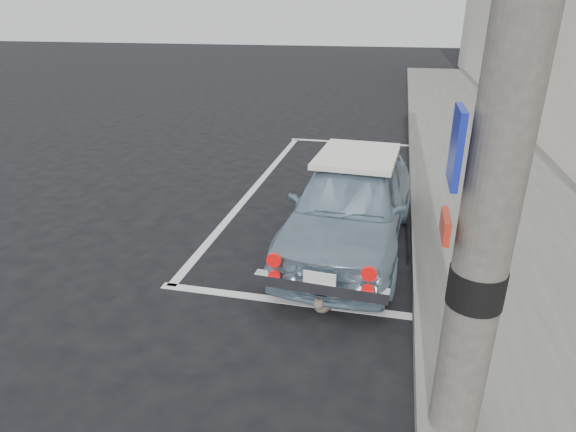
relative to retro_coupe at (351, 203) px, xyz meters
name	(u,v)px	position (x,y,z in m)	size (l,w,h in m)	color
ground	(258,274)	(-0.98, -1.00, -0.62)	(80.00, 80.00, 0.00)	black
sidewalk	(511,226)	(2.22, 1.00, -0.54)	(2.80, 40.00, 0.15)	#61615C
pline_rear	(290,301)	(-0.48, -1.50, -0.61)	(3.00, 0.12, 0.01)	silver
pline_front	(353,143)	(-0.48, 5.50, -0.61)	(3.00, 0.12, 0.01)	silver
pline_side	(256,186)	(-1.88, 2.00, -0.61)	(0.12, 7.00, 0.01)	silver
retro_coupe	(351,203)	(0.00, 0.00, 0.00)	(1.67, 3.67, 1.22)	#7490A5
cat	(324,303)	(-0.09, -1.60, -0.51)	(0.27, 0.40, 0.23)	#706255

